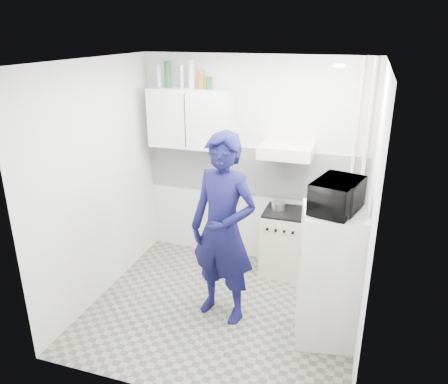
% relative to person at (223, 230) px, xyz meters
% --- Properties ---
extents(floor, '(2.80, 2.80, 0.00)m').
position_rel_person_xyz_m(floor, '(-0.04, 0.06, -0.99)').
color(floor, gray).
rests_on(floor, ground).
extents(ceiling, '(2.80, 2.80, 0.00)m').
position_rel_person_xyz_m(ceiling, '(-0.04, 0.06, 1.61)').
color(ceiling, white).
rests_on(ceiling, wall_back).
extents(wall_back, '(2.80, 0.00, 2.80)m').
position_rel_person_xyz_m(wall_back, '(-0.04, 1.31, 0.31)').
color(wall_back, silver).
rests_on(wall_back, floor).
extents(wall_left, '(0.00, 2.60, 2.60)m').
position_rel_person_xyz_m(wall_left, '(-1.44, 0.06, 0.31)').
color(wall_left, silver).
rests_on(wall_left, floor).
extents(wall_right, '(0.00, 2.60, 2.60)m').
position_rel_person_xyz_m(wall_right, '(1.36, 0.06, 0.31)').
color(wall_right, silver).
rests_on(wall_right, floor).
extents(person, '(0.81, 0.63, 1.98)m').
position_rel_person_xyz_m(person, '(0.00, 0.00, 0.00)').
color(person, '#0D0D36').
rests_on(person, floor).
extents(stove, '(0.50, 0.50, 0.79)m').
position_rel_person_xyz_m(stove, '(0.43, 1.06, -0.59)').
color(stove, beige).
rests_on(stove, floor).
extents(fridge, '(0.65, 0.65, 1.34)m').
position_rel_person_xyz_m(fridge, '(1.06, -0.03, -0.32)').
color(fridge, silver).
rests_on(fridge, floor).
extents(stove_top, '(0.48, 0.48, 0.03)m').
position_rel_person_xyz_m(stove_top, '(0.43, 1.06, -0.18)').
color(stove_top, black).
rests_on(stove_top, stove).
extents(saucepan, '(0.17, 0.17, 0.09)m').
position_rel_person_xyz_m(saucepan, '(0.35, 1.08, -0.12)').
color(saucepan, silver).
rests_on(saucepan, stove_top).
extents(microwave, '(0.60, 0.48, 0.29)m').
position_rel_person_xyz_m(microwave, '(1.06, -0.03, 0.50)').
color(microwave, black).
rests_on(microwave, fridge).
extents(bottle_a, '(0.06, 0.06, 0.27)m').
position_rel_person_xyz_m(bottle_a, '(-1.18, 1.13, 1.35)').
color(bottle_a, '#B2B7BC').
rests_on(bottle_a, upper_cabinet).
extents(bottle_b, '(0.08, 0.08, 0.31)m').
position_rel_person_xyz_m(bottle_b, '(-1.06, 1.13, 1.37)').
color(bottle_b, '#144C1E').
rests_on(bottle_b, upper_cabinet).
extents(bottle_c, '(0.06, 0.06, 0.26)m').
position_rel_person_xyz_m(bottle_c, '(-0.89, 1.13, 1.34)').
color(bottle_c, silver).
rests_on(bottle_c, upper_cabinet).
extents(bottle_d, '(0.08, 0.08, 0.33)m').
position_rel_person_xyz_m(bottle_d, '(-0.76, 1.13, 1.38)').
color(bottle_d, '#B2B7BC').
rests_on(bottle_d, upper_cabinet).
extents(canister_a, '(0.09, 0.09, 0.22)m').
position_rel_person_xyz_m(canister_a, '(-0.64, 1.13, 1.32)').
color(canister_a, brown).
rests_on(canister_a, upper_cabinet).
extents(canister_b, '(0.08, 0.08, 0.15)m').
position_rel_person_xyz_m(canister_b, '(-0.54, 1.13, 1.29)').
color(canister_b, '#144C1E').
rests_on(canister_b, upper_cabinet).
extents(upper_cabinet, '(1.00, 0.35, 0.70)m').
position_rel_person_xyz_m(upper_cabinet, '(-0.79, 1.13, 0.86)').
color(upper_cabinet, silver).
rests_on(upper_cabinet, wall_back).
extents(range_hood, '(0.60, 0.50, 0.14)m').
position_rel_person_xyz_m(range_hood, '(0.41, 1.06, 0.58)').
color(range_hood, beige).
rests_on(range_hood, wall_back).
extents(backsplash, '(2.74, 0.03, 0.60)m').
position_rel_person_xyz_m(backsplash, '(-0.04, 1.29, 0.21)').
color(backsplash, white).
rests_on(backsplash, wall_back).
extents(pipe_a, '(0.05, 0.05, 2.60)m').
position_rel_person_xyz_m(pipe_a, '(1.26, 1.23, 0.31)').
color(pipe_a, beige).
rests_on(pipe_a, floor).
extents(pipe_b, '(0.04, 0.04, 2.60)m').
position_rel_person_xyz_m(pipe_b, '(1.14, 1.23, 0.31)').
color(pipe_b, beige).
rests_on(pipe_b, floor).
extents(ceiling_spot_fixture, '(0.10, 0.10, 0.02)m').
position_rel_person_xyz_m(ceiling_spot_fixture, '(0.96, 0.26, 1.58)').
color(ceiling_spot_fixture, white).
rests_on(ceiling_spot_fixture, ceiling).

